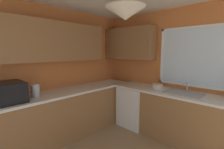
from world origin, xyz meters
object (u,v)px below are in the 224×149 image
object	(u,v)px
microwave	(10,92)
bowl	(157,86)
kettle	(35,90)
sink_assembly	(184,93)
dishwasher	(135,106)

from	to	relation	value
microwave	bowl	xyz separation A→B (m)	(1.16, 2.23, -0.10)
kettle	sink_assembly	size ratio (longest dim) A/B	0.35
dishwasher	sink_assembly	bearing A→B (deg)	2.07
kettle	microwave	bearing A→B (deg)	-93.29
sink_assembly	bowl	world-z (taller)	sink_assembly
microwave	sink_assembly	world-z (taller)	microwave
dishwasher	microwave	distance (m)	2.38
dishwasher	kettle	distance (m)	2.04
dishwasher	sink_assembly	distance (m)	1.11
dishwasher	kettle	xyz separation A→B (m)	(-0.64, -1.85, 0.58)
dishwasher	bowl	size ratio (longest dim) A/B	3.88
dishwasher	microwave	xyz separation A→B (m)	(-0.66, -2.20, 0.62)
kettle	sink_assembly	xyz separation A→B (m)	(1.64, 1.89, -0.10)
kettle	sink_assembly	bearing A→B (deg)	48.99
kettle	bowl	xyz separation A→B (m)	(1.14, 1.88, -0.06)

